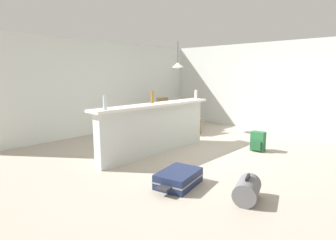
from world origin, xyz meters
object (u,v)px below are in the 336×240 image
object	(u,v)px
dining_chair_near_partition	(190,115)
duffel_bag_grey	(247,190)
pendant_lamp	(178,65)
suitcase_flat_navy	(178,178)
bottle_amber	(152,97)
dining_chair_far_side	(161,111)
bottle_clear	(105,103)
dining_table	(175,109)
bottle_white	(196,95)
backpack_green	(258,142)

from	to	relation	value
dining_chair_near_partition	duffel_bag_grey	bearing A→B (deg)	-131.32
duffel_bag_grey	pendant_lamp	bearing A→B (deg)	52.56
suitcase_flat_navy	pendant_lamp	bearing A→B (deg)	41.07
bottle_amber	dining_chair_far_side	size ratio (longest dim) A/B	0.27
bottle_clear	dining_chair_far_side	world-z (taller)	bottle_clear
dining_table	dining_chair_near_partition	size ratio (longest dim) A/B	1.18
bottle_white	pendant_lamp	xyz separation A→B (m)	(0.75, 1.20, 0.72)
bottle_amber	pendant_lamp	distance (m)	2.35
suitcase_flat_navy	dining_chair_far_side	bearing A→B (deg)	47.82
pendant_lamp	suitcase_flat_navy	size ratio (longest dim) A/B	0.86
bottle_amber	dining_table	xyz separation A→B (m)	(1.94, 1.09, -0.51)
bottle_amber	suitcase_flat_navy	distance (m)	2.08
dining_chair_near_partition	pendant_lamp	bearing A→B (deg)	86.76
bottle_amber	dining_chair_far_side	distance (m)	2.66
bottle_clear	bottle_amber	distance (m)	1.27
dining_chair_far_side	pendant_lamp	size ratio (longest dim) A/B	1.24
bottle_amber	pendant_lamp	world-z (taller)	pendant_lamp
duffel_bag_grey	dining_chair_near_partition	bearing A→B (deg)	48.68
bottle_clear	backpack_green	xyz separation A→B (m)	(2.84, -1.41, -0.95)
bottle_amber	pendant_lamp	size ratio (longest dim) A/B	0.33
suitcase_flat_navy	backpack_green	xyz separation A→B (m)	(2.54, -0.05, 0.09)
dining_chair_near_partition	duffel_bag_grey	world-z (taller)	dining_chair_near_partition
pendant_lamp	suitcase_flat_navy	bearing A→B (deg)	-138.93
dining_chair_far_side	suitcase_flat_navy	size ratio (longest dim) A/B	1.06
dining_table	duffel_bag_grey	xyz separation A→B (m)	(-2.66, -3.59, -0.50)
backpack_green	bottle_white	bearing A→B (deg)	103.82
suitcase_flat_navy	duffel_bag_grey	size ratio (longest dim) A/B	1.60
bottle_white	pendant_lamp	bearing A→B (deg)	58.20
dining_chair_far_side	duffel_bag_grey	distance (m)	4.98
backpack_green	dining_chair_near_partition	bearing A→B (deg)	80.03
bottle_white	dining_table	bearing A→B (deg)	60.88
bottle_clear	dining_table	world-z (taller)	bottle_clear
bottle_clear	dining_chair_far_side	bearing A→B (deg)	29.92
bottle_amber	duffel_bag_grey	size ratio (longest dim) A/B	0.45
dining_chair_far_side	dining_chair_near_partition	bearing A→B (deg)	-89.93
bottle_amber	dining_table	world-z (taller)	bottle_amber
bottle_clear	pendant_lamp	world-z (taller)	pendant_lamp
backpack_green	duffel_bag_grey	distance (m)	2.49
dining_chair_far_side	duffel_bag_grey	bearing A→B (deg)	-122.62
dining_chair_near_partition	suitcase_flat_navy	bearing A→B (deg)	-144.54
bottle_white	pendant_lamp	world-z (taller)	pendant_lamp
dining_chair_near_partition	dining_chair_far_side	xyz separation A→B (m)	(-0.00, 1.14, 0.00)
duffel_bag_grey	suitcase_flat_navy	bearing A→B (deg)	103.28
bottle_amber	suitcase_flat_navy	size ratio (longest dim) A/B	0.28
dining_table	suitcase_flat_navy	distance (m)	3.94
backpack_green	duffel_bag_grey	xyz separation A→B (m)	(-2.31, -0.93, -0.05)
bottle_white	dining_chair_far_side	world-z (taller)	bottle_white
bottle_clear	duffel_bag_grey	xyz separation A→B (m)	(0.54, -2.33, -1.01)
bottle_amber	dining_chair_near_partition	bearing A→B (deg)	15.67
backpack_green	bottle_clear	bearing A→B (deg)	153.65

